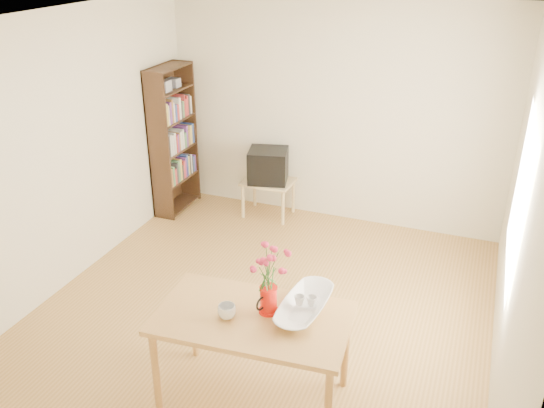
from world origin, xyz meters
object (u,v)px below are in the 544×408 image
at_px(mug, 227,312).
at_px(bowl, 305,285).
at_px(pitcher, 268,300).
at_px(television, 269,165).
at_px(table, 253,326).

relative_size(mug, bowl, 0.29).
relative_size(pitcher, mug, 1.64).
xyz_separation_m(mug, television, (-0.89, 3.03, -0.14)).
distance_m(pitcher, bowl, 0.28).
bearing_deg(mug, table, -169.48).
distance_m(pitcher, mug, 0.30).
xyz_separation_m(pitcher, mug, (-0.24, -0.17, -0.05)).
height_order(table, television, television).
height_order(pitcher, television, pitcher).
bearing_deg(pitcher, television, 131.40).
xyz_separation_m(table, pitcher, (0.08, 0.09, 0.18)).
bearing_deg(table, mug, -157.33).
bearing_deg(bowl, television, 116.39).
distance_m(bowl, television, 3.08).
relative_size(table, mug, 10.96).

